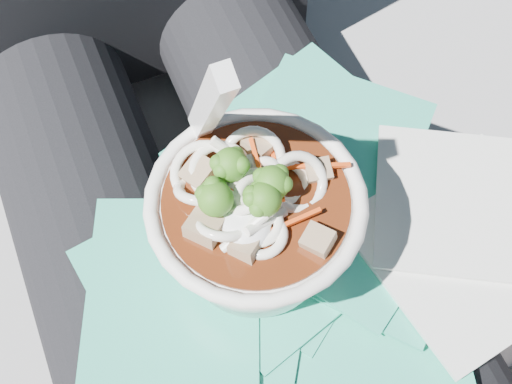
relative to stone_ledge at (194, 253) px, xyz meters
name	(u,v)px	position (x,y,z in m)	size (l,w,h in m)	color
stone_ledge	(194,253)	(0.00, 0.00, 0.00)	(1.00, 0.50, 0.43)	gray
lap	(233,271)	(0.00, -0.15, 0.28)	(0.31, 0.48, 0.14)	black
person_body	(190,157)	(0.00, -0.06, 0.31)	(0.34, 0.94, 0.97)	black
plastic_bag	(289,241)	(0.03, -0.17, 0.36)	(0.31, 0.31, 0.02)	teal
napkins	(466,231)	(0.14, -0.22, 0.37)	(0.16, 0.18, 0.01)	silver
udon_bowl	(254,218)	(0.01, -0.18, 0.42)	(0.15, 0.15, 0.19)	white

